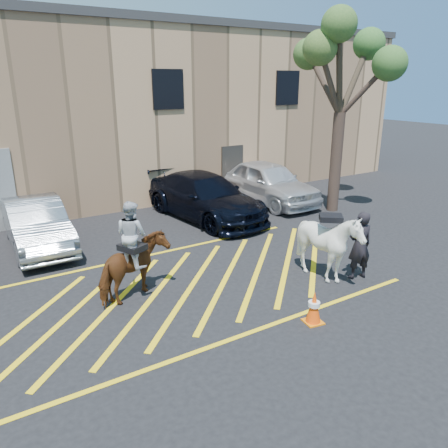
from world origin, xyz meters
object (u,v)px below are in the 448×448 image
car_silver_sedan (36,224)px  saddled_white (329,245)px  handler (360,245)px  tree (344,58)px  mounted_bay (133,260)px  car_blue_suv (205,197)px  car_white_suv (268,182)px  traffic_cone (314,307)px

car_silver_sedan → saddled_white: (5.88, -6.46, 0.20)m
handler → tree: tree is taller
mounted_bay → tree: size_ratio=0.33×
handler → saddled_white: 0.83m
car_blue_suv → mounted_bay: 6.54m
car_white_suv → handler: bearing=-110.7°
mounted_bay → saddled_white: bearing=-20.4°
car_white_suv → traffic_cone: size_ratio=6.97×
car_white_suv → mounted_bay: size_ratio=2.13×
car_blue_suv → handler: (0.74, -6.70, 0.09)m
traffic_cone → car_silver_sedan: bearing=117.6°
saddled_white → traffic_cone: 2.34m
tree → car_white_suv: bearing=122.0°
car_blue_suv → saddled_white: 6.35m
car_blue_suv → mounted_bay: bearing=-141.0°
saddled_white → tree: (4.80, 4.52, 4.74)m
saddled_white → tree: tree is taller
handler → mounted_bay: size_ratio=0.76×
saddled_white → tree: size_ratio=0.31×
car_white_suv → tree: size_ratio=0.70×
mounted_bay → traffic_cone: 4.22m
car_blue_suv → tree: 7.07m
car_silver_sedan → saddled_white: bearing=-46.6°
car_silver_sedan → car_white_suv: (9.23, 0.38, 0.12)m
car_silver_sedan → car_blue_suv: car_blue_suv is taller
car_white_suv → saddled_white: (-3.35, -6.84, 0.08)m
car_white_suv → traffic_cone: car_white_suv is taller
saddled_white → traffic_cone: (-1.78, -1.40, -0.59)m
handler → car_blue_suv: bearing=-70.0°
car_silver_sedan → mounted_bay: bearing=-73.6°
mounted_bay → traffic_cone: (2.80, -3.10, -0.60)m
mounted_bay → handler: bearing=-21.1°
car_silver_sedan → car_blue_suv: 5.90m
mounted_bay → saddled_white: mounted_bay is taller
car_white_suv → car_blue_suv: bearing=-172.5°
car_blue_suv → handler: handler is taller
car_white_suv → traffic_cone: (-5.13, -8.24, -0.50)m
car_silver_sedan → handler: (6.64, -6.82, 0.16)m
car_blue_suv → car_silver_sedan: bearing=172.6°
tree → car_blue_suv: bearing=159.0°
saddled_white → traffic_cone: bearing=-141.8°
car_silver_sedan → mounted_bay: size_ratio=1.90×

